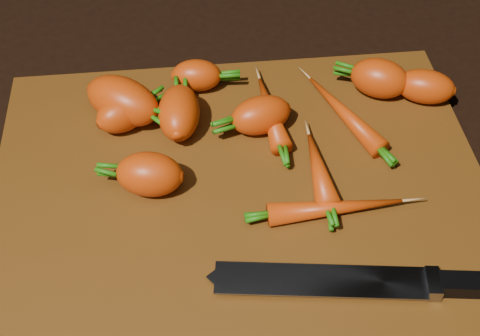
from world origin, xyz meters
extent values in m
cube|color=black|center=(0.00, 0.00, -0.01)|extent=(2.00, 2.00, 0.01)
cube|color=#66370D|center=(0.00, 0.00, 0.01)|extent=(0.50, 0.40, 0.01)
ellipsoid|color=#D4400C|center=(-0.12, 0.10, 0.03)|extent=(0.08, 0.07, 0.04)
ellipsoid|color=#D4400C|center=(-0.09, 0.01, 0.03)|extent=(0.07, 0.06, 0.04)
ellipsoid|color=#D4400C|center=(-0.12, 0.12, 0.04)|extent=(0.10, 0.09, 0.05)
ellipsoid|color=#D4400C|center=(-0.06, 0.09, 0.03)|extent=(0.05, 0.08, 0.04)
ellipsoid|color=#D4400C|center=(0.03, 0.08, 0.03)|extent=(0.08, 0.06, 0.04)
ellipsoid|color=#D4400C|center=(-0.03, 0.16, 0.03)|extent=(0.06, 0.04, 0.04)
ellipsoid|color=#D4400C|center=(0.22, 0.11, 0.03)|extent=(0.08, 0.06, 0.04)
ellipsoid|color=#D4400C|center=(0.04, 0.10, 0.02)|extent=(0.03, 0.12, 0.02)
ellipsoid|color=#D4400C|center=(0.09, -0.05, 0.02)|extent=(0.13, 0.03, 0.02)
ellipsoid|color=#D4400C|center=(0.08, 0.00, 0.02)|extent=(0.03, 0.10, 0.03)
ellipsoid|color=#D4400C|center=(0.17, 0.13, 0.03)|extent=(0.08, 0.07, 0.04)
ellipsoid|color=#D4400C|center=(0.12, 0.09, 0.02)|extent=(0.07, 0.13, 0.02)
cube|color=gray|center=(-0.04, -0.11, 0.02)|extent=(0.19, 0.06, 0.00)
cube|color=gray|center=(0.06, -0.12, 0.02)|extent=(0.02, 0.03, 0.01)
cube|color=black|center=(0.12, -0.13, 0.02)|extent=(0.11, 0.03, 0.02)
cylinder|color=#B2B2B7|center=(0.10, -0.13, 0.03)|extent=(0.01, 0.01, 0.00)
camera|label=1|loc=(-0.05, -0.44, 0.52)|focal=50.00mm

